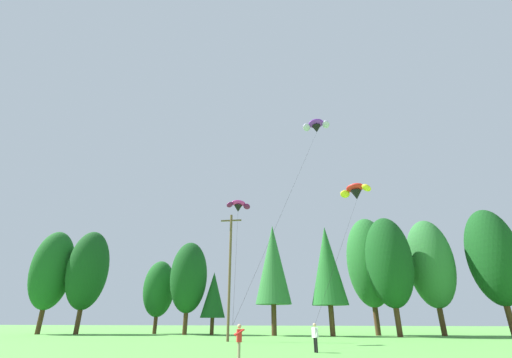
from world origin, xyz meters
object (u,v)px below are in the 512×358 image
(parafoil_kite_high_purple, at_px, (316,126))
(utility_pole, at_px, (230,271))
(kite_flyer_near, at_px, (239,339))
(kite_flyer_mid, at_px, (315,335))
(parafoil_kite_mid_red_yellow, at_px, (356,191))
(parafoil_kite_far_magenta, at_px, (238,206))

(parafoil_kite_high_purple, bearing_deg, utility_pole, -168.84)
(kite_flyer_near, relative_size, kite_flyer_mid, 1.00)
(kite_flyer_near, relative_size, parafoil_kite_high_purple, 0.07)
(parafoil_kite_mid_red_yellow, bearing_deg, utility_pole, 170.45)
(parafoil_kite_mid_red_yellow, xyz_separation_m, parafoil_kite_far_magenta, (-11.62, -0.15, -1.01))
(kite_flyer_near, distance_m, parafoil_kite_high_purple, 28.90)
(kite_flyer_mid, height_order, parafoil_kite_high_purple, parafoil_kite_high_purple)
(kite_flyer_mid, xyz_separation_m, parafoil_kite_high_purple, (1.91, 11.97, 22.67))
(utility_pole, height_order, parafoil_kite_far_magenta, parafoil_kite_far_magenta)
(parafoil_kite_far_magenta, bearing_deg, utility_pole, 117.49)
(parafoil_kite_mid_red_yellow, bearing_deg, parafoil_kite_far_magenta, -179.28)
(kite_flyer_mid, relative_size, parafoil_kite_high_purple, 0.07)
(kite_flyer_near, height_order, parafoil_kite_high_purple, parafoil_kite_high_purple)
(kite_flyer_near, bearing_deg, parafoil_kite_far_magenta, 102.28)
(utility_pole, distance_m, kite_flyer_near, 16.44)
(utility_pole, relative_size, parafoil_kite_high_purple, 0.53)
(kite_flyer_near, distance_m, parafoil_kite_mid_red_yellow, 19.97)
(kite_flyer_mid, bearing_deg, parafoil_kite_far_magenta, 130.98)
(parafoil_kite_mid_red_yellow, bearing_deg, parafoil_kite_high_purple, 126.22)
(utility_pole, distance_m, parafoil_kite_high_purple, 19.97)
(utility_pole, relative_size, kite_flyer_mid, 7.23)
(parafoil_kite_high_purple, bearing_deg, parafoil_kite_mid_red_yellow, -53.78)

